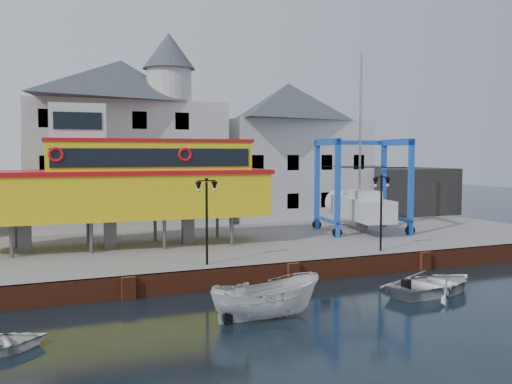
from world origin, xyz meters
name	(u,v)px	position (x,y,z in m)	size (l,w,h in m)	color
ground	(292,283)	(0.00, 0.00, 0.00)	(140.00, 140.00, 0.00)	black
hardstanding	(219,241)	(0.00, 11.00, 0.50)	(44.00, 22.00, 1.00)	slate
quay_wall	(291,272)	(0.00, 0.10, 0.50)	(44.00, 0.47, 1.00)	maroon
building_white_main	(125,140)	(-4.87, 18.39, 7.34)	(14.00, 8.30, 14.00)	#BDBDBC
building_white_right	(288,150)	(9.00, 19.00, 6.60)	(12.00, 8.00, 11.20)	#BDBDBC
shed_dark	(399,191)	(19.00, 17.00, 3.00)	(8.00, 7.00, 4.00)	#262322
lamp_post_left	(207,199)	(-4.00, 1.20, 4.17)	(1.12, 0.32, 4.20)	black
lamp_post_right	(381,193)	(6.00, 1.20, 4.17)	(1.12, 0.32, 4.20)	black
tour_boat	(110,181)	(-7.50, 8.05, 4.77)	(18.60, 5.44, 8.00)	#59595E
travel_lift	(358,201)	(9.32, 8.65, 3.03)	(6.37, 8.26, 12.12)	#184AB6
motorboat_a	(266,319)	(-3.60, -5.01, 0.00)	(1.72, 4.56, 1.76)	silver
motorboat_b	(435,293)	(5.14, -4.25, 0.00)	(3.61, 5.05, 1.05)	silver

